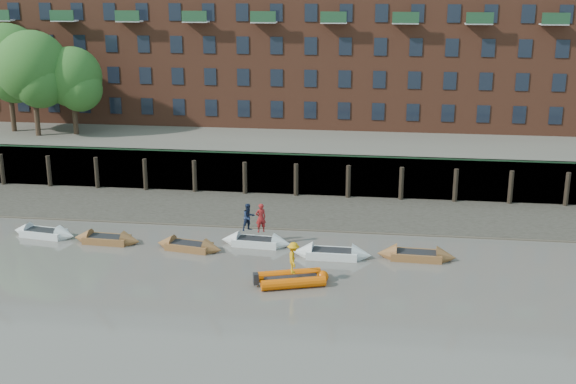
% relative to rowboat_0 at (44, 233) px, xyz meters
% --- Properties ---
extents(ground, '(220.00, 220.00, 0.00)m').
position_rel_rowboat_0_xyz_m(ground, '(17.16, -10.53, -0.23)').
color(ground, '#635D55').
rests_on(ground, ground).
extents(foreshore, '(110.00, 8.00, 0.50)m').
position_rel_rowboat_0_xyz_m(foreshore, '(17.16, 7.47, -0.23)').
color(foreshore, '#3D382F').
rests_on(foreshore, ground).
extents(mud_band, '(110.00, 1.60, 0.10)m').
position_rel_rowboat_0_xyz_m(mud_band, '(17.16, 4.07, -0.23)').
color(mud_band, '#4C4336').
rests_on(mud_band, ground).
extents(river_wall, '(110.00, 1.23, 3.30)m').
position_rel_rowboat_0_xyz_m(river_wall, '(17.16, 11.85, 1.37)').
color(river_wall, '#2D2A26').
rests_on(river_wall, ground).
extents(bank_terrace, '(110.00, 28.00, 3.20)m').
position_rel_rowboat_0_xyz_m(bank_terrace, '(17.16, 25.47, 1.37)').
color(bank_terrace, '#5E594D').
rests_on(bank_terrace, ground).
extents(apartment_terrace, '(80.60, 15.56, 20.98)m').
position_rel_rowboat_0_xyz_m(apartment_terrace, '(17.16, 26.47, 12.60)').
color(apartment_terrace, brown).
rests_on(apartment_terrace, bank_terrace).
extents(tree_cluster, '(11.76, 7.74, 9.40)m').
position_rel_rowboat_0_xyz_m(tree_cluster, '(-8.46, 16.82, 8.78)').
color(tree_cluster, '#3A281C').
rests_on(tree_cluster, bank_terrace).
extents(rowboat_0, '(4.59, 1.94, 1.29)m').
position_rel_rowboat_0_xyz_m(rowboat_0, '(0.00, 0.00, 0.00)').
color(rowboat_0, silver).
rests_on(rowboat_0, ground).
extents(rowboat_1, '(4.46, 1.51, 1.28)m').
position_rel_rowboat_0_xyz_m(rowboat_1, '(4.50, -0.60, -0.00)').
color(rowboat_1, brown).
rests_on(rowboat_1, ground).
extents(rowboat_2, '(4.49, 2.01, 1.26)m').
position_rel_rowboat_0_xyz_m(rowboat_2, '(10.00, -1.10, -0.01)').
color(rowboat_2, brown).
rests_on(rowboat_2, ground).
extents(rowboat_3, '(4.57, 1.64, 1.30)m').
position_rel_rowboat_0_xyz_m(rowboat_3, '(13.97, 0.21, 0.00)').
color(rowboat_3, silver).
rests_on(rowboat_3, ground).
extents(rowboat_4, '(4.74, 1.41, 1.37)m').
position_rel_rowboat_0_xyz_m(rowboat_4, '(18.87, -1.24, 0.01)').
color(rowboat_4, silver).
rests_on(rowboat_4, ground).
extents(rowboat_6, '(4.70, 1.53, 1.35)m').
position_rel_rowboat_0_xyz_m(rowboat_6, '(23.88, -0.86, 0.01)').
color(rowboat_6, brown).
rests_on(rowboat_6, ground).
extents(rib_tender, '(3.97, 2.85, 0.67)m').
position_rel_rowboat_0_xyz_m(rib_tender, '(17.10, -5.43, 0.06)').
color(rib_tender, '#DE5402').
rests_on(rib_tender, ground).
extents(person_rower_a, '(0.80, 0.71, 1.85)m').
position_rel_rowboat_0_xyz_m(person_rower_a, '(14.28, 0.29, 1.57)').
color(person_rower_a, maroon).
rests_on(person_rower_a, rowboat_3).
extents(person_rower_b, '(1.08, 1.06, 1.75)m').
position_rel_rowboat_0_xyz_m(person_rower_b, '(13.48, 0.47, 1.53)').
color(person_rower_b, '#19233F').
rests_on(person_rower_b, rowboat_3).
extents(person_rib_crew, '(0.82, 1.23, 1.78)m').
position_rel_rowboat_0_xyz_m(person_rib_crew, '(17.06, -5.46, 1.29)').
color(person_rib_crew, orange).
rests_on(person_rib_crew, rib_tender).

